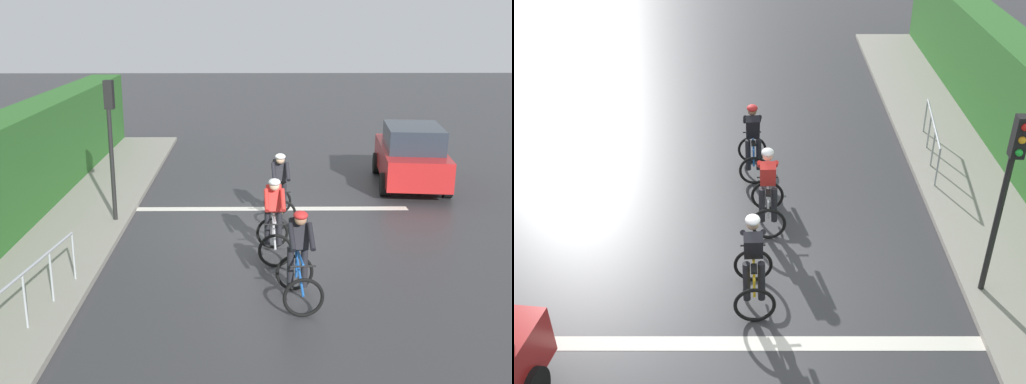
% 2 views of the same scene
% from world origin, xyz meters
% --- Properties ---
extents(ground_plane, '(80.00, 80.00, 0.00)m').
position_xyz_m(ground_plane, '(0.00, 0.00, 0.00)').
color(ground_plane, '#333335').
extents(sidewalk_kerb, '(2.80, 24.98, 0.12)m').
position_xyz_m(sidewalk_kerb, '(4.76, 2.00, 0.06)').
color(sidewalk_kerb, gray).
rests_on(sidewalk_kerb, ground).
extents(road_marking_stop_line, '(7.00, 0.30, 0.01)m').
position_xyz_m(road_marking_stop_line, '(0.00, -1.45, 0.00)').
color(road_marking_stop_line, silver).
rests_on(road_marking_stop_line, ground).
extents(cyclist_lead, '(0.76, 1.13, 1.66)m').
position_xyz_m(cyclist_lead, '(-0.32, 3.88, 0.80)').
color(cyclist_lead, black).
rests_on(cyclist_lead, ground).
extents(cyclist_second, '(0.70, 1.10, 1.66)m').
position_xyz_m(cyclist_second, '(0.02, 1.79, 0.80)').
color(cyclist_second, black).
rests_on(cyclist_second, ground).
extents(cyclist_mid, '(0.73, 1.11, 1.66)m').
position_xyz_m(cyclist_mid, '(-0.20, -0.49, 0.80)').
color(cyclist_mid, black).
rests_on(cyclist_mid, ground).
extents(traffic_light_near_crossing, '(0.21, 0.31, 3.34)m').
position_xyz_m(traffic_light_near_crossing, '(3.65, -0.34, 2.22)').
color(traffic_light_near_crossing, black).
rests_on(traffic_light_near_crossing, ground).
extents(pedestrian_railing_kerbside, '(0.41, 2.78, 1.03)m').
position_xyz_m(pedestrian_railing_kerbside, '(3.86, 4.50, 0.76)').
color(pedestrian_railing_kerbside, '#999EA3').
rests_on(pedestrian_railing_kerbside, ground).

